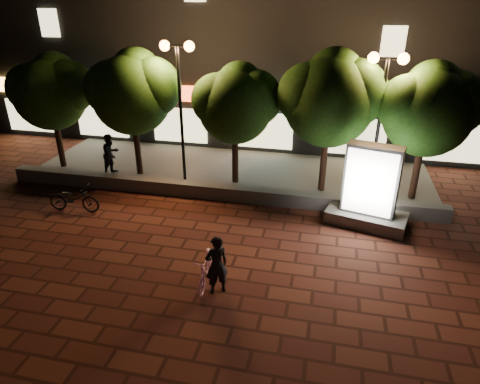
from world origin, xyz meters
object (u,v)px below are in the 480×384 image
(tree_far_left, at_px, (51,89))
(street_lamp_left, at_px, (179,77))
(tree_mid, at_px, (237,101))
(ad_kiosk, at_px, (369,193))
(street_lamp_right, at_px, (384,90))
(tree_left, at_px, (133,90))
(scooter_parked, at_px, (74,199))
(pedestrian, at_px, (111,154))
(tree_right, at_px, (331,96))
(rider, at_px, (217,265))
(scooter_pink, at_px, (206,270))
(tree_far_right, at_px, (430,107))

(tree_far_left, xyz_separation_m, street_lamp_left, (5.45, -0.26, 0.74))
(tree_mid, height_order, ad_kiosk, tree_mid)
(tree_mid, xyz_separation_m, street_lamp_right, (4.95, -0.26, 0.68))
(tree_left, height_order, scooter_parked, tree_left)
(tree_left, xyz_separation_m, tree_mid, (4.00, -0.00, -0.23))
(ad_kiosk, height_order, pedestrian, ad_kiosk)
(tree_far_left, relative_size, tree_right, 0.91)
(street_lamp_left, bearing_deg, pedestrian, -178.74)
(tree_right, height_order, rider, tree_right)
(rider, bearing_deg, ad_kiosk, -166.90)
(tree_far_left, relative_size, ad_kiosk, 1.73)
(tree_mid, relative_size, scooter_pink, 3.02)
(tree_mid, xyz_separation_m, tree_far_right, (6.50, 0.00, 0.15))
(ad_kiosk, height_order, rider, ad_kiosk)
(tree_left, distance_m, rider, 8.67)
(pedestrian, bearing_deg, ad_kiosk, -85.89)
(tree_mid, xyz_separation_m, scooter_parked, (-4.85, -3.48, -2.75))
(scooter_parked, bearing_deg, tree_right, -71.17)
(tree_mid, distance_m, scooter_parked, 6.57)
(tree_far_left, relative_size, tree_far_right, 0.97)
(tree_far_left, height_order, ad_kiosk, tree_far_left)
(tree_far_left, height_order, street_lamp_left, street_lamp_left)
(street_lamp_left, relative_size, scooter_parked, 2.92)
(tree_far_left, xyz_separation_m, scooter_pink, (8.17, -6.35, -2.85))
(tree_mid, distance_m, street_lamp_left, 2.22)
(scooter_pink, height_order, rider, rider)
(tree_right, distance_m, rider, 7.48)
(street_lamp_left, xyz_separation_m, scooter_pink, (2.73, -6.09, -3.58))
(tree_right, distance_m, scooter_pink, 7.55)
(tree_far_left, xyz_separation_m, tree_mid, (7.50, -0.00, -0.08))
(scooter_pink, relative_size, scooter_parked, 0.84)
(tree_left, bearing_deg, scooter_parked, -103.75)
(tree_right, relative_size, street_lamp_left, 0.98)
(tree_mid, relative_size, ad_kiosk, 1.68)
(tree_far_left, distance_m, street_lamp_right, 12.47)
(scooter_parked, bearing_deg, street_lamp_right, -76.11)
(tree_mid, relative_size, scooter_parked, 2.53)
(street_lamp_left, height_order, ad_kiosk, street_lamp_left)
(tree_left, xyz_separation_m, scooter_parked, (-0.85, -3.48, -2.98))
(tree_far_left, height_order, scooter_pink, tree_far_left)
(scooter_pink, xyz_separation_m, scooter_parked, (-5.52, 2.87, 0.02))
(scooter_pink, bearing_deg, pedestrian, 130.49)
(street_lamp_right, bearing_deg, scooter_pink, -125.08)
(tree_far_right, relative_size, ad_kiosk, 1.77)
(street_lamp_right, height_order, scooter_pink, street_lamp_right)
(tree_right, distance_m, ad_kiosk, 3.64)
(pedestrian, bearing_deg, scooter_parked, -160.59)
(tree_mid, distance_m, pedestrian, 5.61)
(tree_far_left, relative_size, tree_left, 0.95)
(tree_mid, distance_m, tree_right, 3.32)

